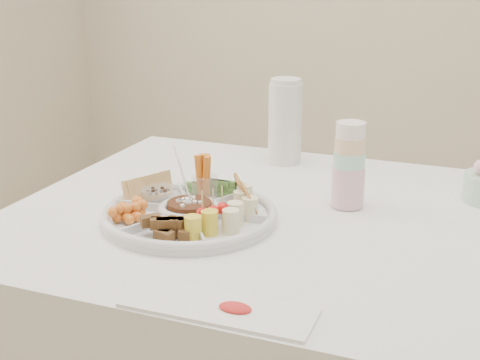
% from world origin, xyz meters
% --- Properties ---
extents(party_tray, '(0.41, 0.41, 0.04)m').
position_xyz_m(party_tray, '(-0.32, -0.12, 0.78)').
color(party_tray, white).
rests_on(party_tray, dining_table).
extents(bean_dip, '(0.11, 0.11, 0.04)m').
position_xyz_m(bean_dip, '(-0.32, -0.12, 0.79)').
color(bean_dip, '#3E1A12').
rests_on(bean_dip, party_tray).
extents(tortillas, '(0.11, 0.11, 0.06)m').
position_xyz_m(tortillas, '(-0.21, -0.04, 0.80)').
color(tortillas, brown).
rests_on(tortillas, party_tray).
extents(carrot_cucumber, '(0.13, 0.13, 0.11)m').
position_xyz_m(carrot_cucumber, '(-0.33, 0.01, 0.82)').
color(carrot_cucumber, orange).
rests_on(carrot_cucumber, party_tray).
extents(pita_raisins, '(0.13, 0.13, 0.07)m').
position_xyz_m(pita_raisins, '(-0.44, -0.06, 0.80)').
color(pita_raisins, '#E4B576').
rests_on(pita_raisins, party_tray).
extents(cherries, '(0.11, 0.11, 0.04)m').
position_xyz_m(cherries, '(-0.43, -0.19, 0.79)').
color(cherries, orange).
rests_on(cherries, party_tray).
extents(granola_chunks, '(0.11, 0.11, 0.05)m').
position_xyz_m(granola_chunks, '(-0.31, -0.24, 0.79)').
color(granola_chunks, '#472D10').
rests_on(granola_chunks, party_tray).
extents(banana_tomato, '(0.12, 0.12, 0.09)m').
position_xyz_m(banana_tomato, '(-0.20, -0.17, 0.82)').
color(banana_tomato, '#CCC96C').
rests_on(banana_tomato, party_tray).
extents(cup_stack, '(0.08, 0.08, 0.21)m').
position_xyz_m(cup_stack, '(-0.02, 0.11, 0.86)').
color(cup_stack, '#ACBAA2').
rests_on(cup_stack, dining_table).
extents(thermos, '(0.10, 0.10, 0.24)m').
position_xyz_m(thermos, '(-0.27, 0.39, 0.88)').
color(thermos, silver).
rests_on(thermos, dining_table).
extents(placemat, '(0.33, 0.11, 0.01)m').
position_xyz_m(placemat, '(-0.11, -0.45, 0.76)').
color(placemat, white).
rests_on(placemat, dining_table).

